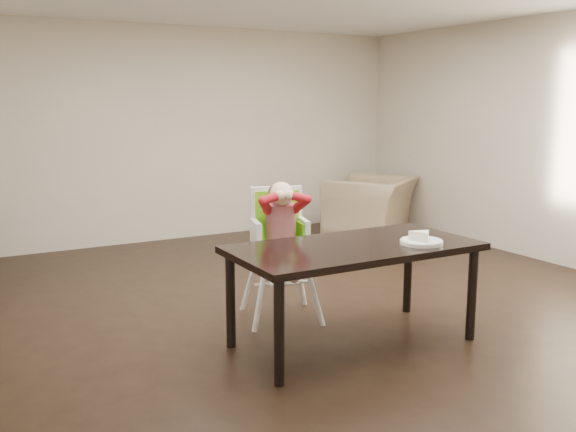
% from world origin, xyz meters
% --- Properties ---
extents(ground, '(7.00, 7.00, 0.00)m').
position_xyz_m(ground, '(0.00, 0.00, 0.00)').
color(ground, black).
rests_on(ground, ground).
extents(room_walls, '(6.02, 7.02, 2.71)m').
position_xyz_m(room_walls, '(0.00, 0.00, 1.86)').
color(room_walls, beige).
rests_on(room_walls, ground).
extents(dining_table, '(1.80, 0.90, 0.75)m').
position_xyz_m(dining_table, '(-0.30, -0.64, 0.67)').
color(dining_table, black).
rests_on(dining_table, ground).
extents(high_chair, '(0.58, 0.58, 1.14)m').
position_xyz_m(high_chair, '(-0.48, 0.14, 0.80)').
color(high_chair, white).
rests_on(high_chair, ground).
extents(plate, '(0.40, 0.40, 0.09)m').
position_xyz_m(plate, '(0.15, -0.85, 0.78)').
color(plate, white).
rests_on(plate, dining_table).
extents(armchair, '(1.39, 1.28, 1.02)m').
position_xyz_m(armchair, '(2.20, 2.54, 0.51)').
color(armchair, '#9C8563').
rests_on(armchair, ground).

